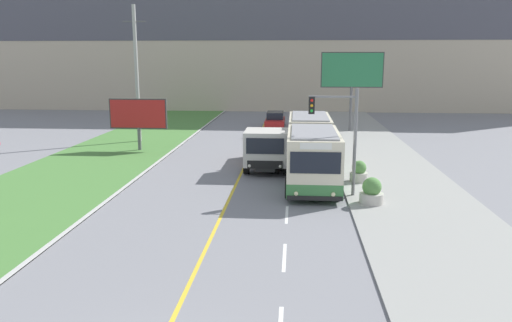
{
  "coord_description": "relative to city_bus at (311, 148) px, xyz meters",
  "views": [
    {
      "loc": [
        3.02,
        -7.88,
        6.55
      ],
      "look_at": [
        1.1,
        16.73,
        1.4
      ],
      "focal_mm": 35.0,
      "sensor_mm": 36.0,
      "label": 1
    }
  ],
  "objects": [
    {
      "name": "billboard_small",
      "position": [
        -12.0,
        6.62,
        1.02
      ],
      "size": [
        4.1,
        0.24,
        3.69
      ],
      "color": "#59595B",
      "rests_on": "ground_plane"
    },
    {
      "name": "city_bus",
      "position": [
        0.0,
        0.0,
        0.0
      ],
      "size": [
        2.69,
        12.59,
        3.0
      ],
      "color": "beige",
      "rests_on": "ground_plane"
    },
    {
      "name": "car_distant",
      "position": [
        -2.81,
        19.49,
        -0.84
      ],
      "size": [
        1.8,
        4.3,
        1.45
      ],
      "color": "maroon",
      "rests_on": "ground_plane"
    },
    {
      "name": "dump_truck",
      "position": [
        -2.53,
        0.9,
        -0.26
      ],
      "size": [
        2.54,
        6.46,
        2.48
      ],
      "color": "black",
      "rests_on": "ground_plane"
    },
    {
      "name": "apartment_block_background",
      "position": [
        -3.96,
        37.12,
        10.63
      ],
      "size": [
        80.0,
        8.04,
        24.31
      ],
      "color": "#BCAD93",
      "rests_on": "ground_plane"
    },
    {
      "name": "planter_round_second",
      "position": [
        2.5,
        -1.74,
        -0.95
      ],
      "size": [
        0.95,
        0.95,
        1.12
      ],
      "color": "#B7B2A8",
      "rests_on": "sidewalk_right"
    },
    {
      "name": "traffic_light_mast",
      "position": [
        1.19,
        -4.48,
        1.79
      ],
      "size": [
        2.28,
        0.32,
        5.16
      ],
      "color": "slate",
      "rests_on": "ground_plane"
    },
    {
      "name": "planter_round_near",
      "position": [
        2.56,
        -5.84,
        -0.92
      ],
      "size": [
        1.07,
        1.07,
        1.21
      ],
      "color": "#B7B2A8",
      "rests_on": "sidewalk_right"
    },
    {
      "name": "utility_pole_far",
      "position": [
        -13.16,
        10.36,
        3.75
      ],
      "size": [
        1.8,
        0.28,
        10.44
      ],
      "color": "#9E9E99",
      "rests_on": "ground_plane"
    },
    {
      "name": "billboard_large",
      "position": [
        4.01,
        17.03,
        3.72
      ],
      "size": [
        5.42,
        0.24,
        6.99
      ],
      "color": "#59595B",
      "rests_on": "ground_plane"
    }
  ]
}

